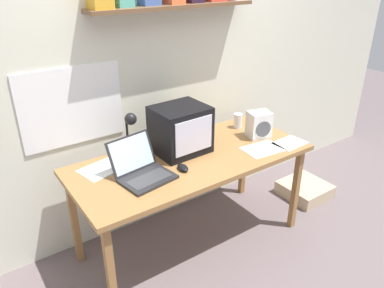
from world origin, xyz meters
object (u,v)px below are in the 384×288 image
at_px(corner_desk, 192,165).
at_px(loose_paper_near_laptop, 102,169).
at_px(laptop, 141,168).
at_px(crt_monitor, 180,130).
at_px(juice_glass, 238,122).
at_px(printed_handout, 290,143).
at_px(floor_cushion, 305,189).
at_px(computer_mouse, 183,168).
at_px(loose_paper_near_monitor, 263,149).
at_px(space_heater, 259,125).
at_px(desk_lamp, 130,132).

relative_size(corner_desk, loose_paper_near_laptop, 5.50).
distance_m(corner_desk, laptop, 0.43).
bearing_deg(loose_paper_near_laptop, crt_monitor, -7.15).
bearing_deg(crt_monitor, juice_glass, 5.94).
distance_m(printed_handout, floor_cushion, 0.87).
distance_m(crt_monitor, juice_glass, 0.63).
relative_size(juice_glass, computer_mouse, 1.08).
bearing_deg(corner_desk, juice_glass, 19.05).
bearing_deg(computer_mouse, juice_glass, 23.08).
relative_size(laptop, loose_paper_near_laptop, 1.20).
bearing_deg(laptop, loose_paper_near_laptop, 118.94).
distance_m(laptop, juice_glass, 1.04).
bearing_deg(computer_mouse, printed_handout, -8.20).
relative_size(loose_paper_near_monitor, loose_paper_near_laptop, 0.97).
relative_size(space_heater, loose_paper_near_monitor, 0.68).
xyz_separation_m(juice_glass, loose_paper_near_laptop, (-1.18, -0.01, -0.05)).
bearing_deg(printed_handout, space_heater, 117.01).
height_order(desk_lamp, juice_glass, desk_lamp).
xyz_separation_m(crt_monitor, computer_mouse, (-0.14, -0.24, -0.15)).
xyz_separation_m(laptop, desk_lamp, (0.05, 0.23, 0.15)).
relative_size(desk_lamp, loose_paper_near_laptop, 1.13).
xyz_separation_m(computer_mouse, printed_handout, (0.88, -0.13, -0.01)).
relative_size(loose_paper_near_monitor, printed_handout, 1.19).
height_order(loose_paper_near_monitor, floor_cushion, loose_paper_near_monitor).
bearing_deg(loose_paper_near_monitor, floor_cushion, 9.70).
bearing_deg(corner_desk, crt_monitor, 95.61).
relative_size(crt_monitor, floor_cushion, 0.95).
xyz_separation_m(space_heater, floor_cushion, (0.62, -0.05, -0.79)).
distance_m(loose_paper_near_monitor, floor_cushion, 1.02).
height_order(crt_monitor, desk_lamp, desk_lamp).
height_order(crt_monitor, space_heater, crt_monitor).
distance_m(corner_desk, space_heater, 0.63).
distance_m(desk_lamp, loose_paper_near_monitor, 0.96).
distance_m(corner_desk, juice_glass, 0.64).
xyz_separation_m(corner_desk, laptop, (-0.41, -0.03, 0.12)).
bearing_deg(juice_glass, floor_cushion, -23.53).
height_order(desk_lamp, computer_mouse, desk_lamp).
distance_m(space_heater, printed_handout, 0.27).
bearing_deg(space_heater, laptop, -164.26).
bearing_deg(space_heater, floor_cushion, 10.48).
relative_size(desk_lamp, loose_paper_near_monitor, 1.16).
bearing_deg(space_heater, computer_mouse, -157.64).
bearing_deg(crt_monitor, computer_mouse, -122.38).
xyz_separation_m(printed_handout, floor_cushion, (0.51, 0.17, -0.69)).
bearing_deg(printed_handout, corner_desk, 161.74).
height_order(laptop, loose_paper_near_monitor, laptop).
relative_size(desk_lamp, computer_mouse, 3.12).
relative_size(corner_desk, crt_monitor, 4.51).
distance_m(space_heater, loose_paper_near_laptop, 1.22).
xyz_separation_m(loose_paper_near_monitor, loose_paper_near_laptop, (-1.07, 0.39, 0.00)).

